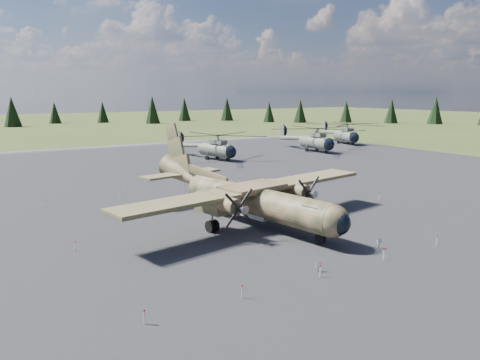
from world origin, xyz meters
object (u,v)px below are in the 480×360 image
helicopter_far (346,129)px  transport_plane (245,194)px  helicopter_near (216,142)px  helicopter_mid (316,135)px

helicopter_far → transport_plane: bearing=-127.1°
helicopter_near → helicopter_mid: bearing=-16.6°
helicopter_near → helicopter_far: size_ratio=0.96×
transport_plane → helicopter_mid: (39.99, 36.53, 0.81)m
transport_plane → helicopter_near: (17.33, 37.07, 0.58)m
transport_plane → helicopter_mid: transport_plane is taller
helicopter_mid → helicopter_far: bearing=24.9°
transport_plane → helicopter_mid: size_ratio=1.23×
transport_plane → helicopter_near: 40.93m
transport_plane → helicopter_near: size_ratio=1.22×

